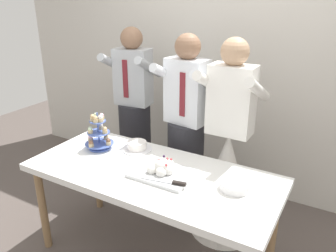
% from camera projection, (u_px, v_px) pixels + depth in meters
% --- Properties ---
extents(rear_wall, '(5.20, 0.10, 2.90)m').
position_uv_depth(rear_wall, '(228.00, 48.00, 3.27)').
color(rear_wall, beige).
rests_on(rear_wall, ground_plane).
extents(dessert_table, '(1.80, 0.80, 0.78)m').
position_uv_depth(dessert_table, '(152.00, 180.00, 2.42)').
color(dessert_table, white).
rests_on(dessert_table, ground_plane).
extents(cupcake_stand, '(0.23, 0.23, 0.31)m').
position_uv_depth(cupcake_stand, '(99.00, 134.00, 2.69)').
color(cupcake_stand, '#4C66B2').
rests_on(cupcake_stand, dessert_table).
extents(main_cake_tray, '(0.43, 0.31, 0.13)m').
position_uv_depth(main_cake_tray, '(163.00, 170.00, 2.32)').
color(main_cake_tray, silver).
rests_on(main_cake_tray, dessert_table).
extents(plate_stack, '(0.20, 0.20, 0.05)m').
position_uv_depth(plate_stack, '(235.00, 185.00, 2.16)').
color(plate_stack, white).
rests_on(plate_stack, dessert_table).
extents(round_cake, '(0.24, 0.24, 0.07)m').
position_uv_depth(round_cake, '(137.00, 146.00, 2.70)').
color(round_cake, white).
rests_on(round_cake, dessert_table).
extents(person_groom, '(0.52, 0.54, 1.66)m').
position_uv_depth(person_groom, '(186.00, 141.00, 2.95)').
color(person_groom, '#232328').
rests_on(person_groom, ground_plane).
extents(person_bride, '(0.56, 0.56, 1.66)m').
position_uv_depth(person_bride, '(226.00, 171.00, 2.78)').
color(person_bride, white).
rests_on(person_bride, ground_plane).
extents(person_guest, '(0.51, 0.54, 1.66)m').
position_uv_depth(person_guest, '(135.00, 120.00, 3.42)').
color(person_guest, '#232328').
rests_on(person_guest, ground_plane).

